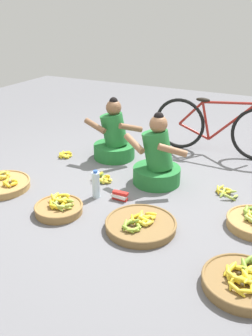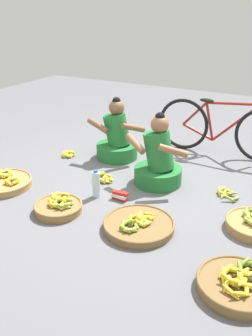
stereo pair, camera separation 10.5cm
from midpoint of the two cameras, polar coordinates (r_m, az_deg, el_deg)
ground_plane at (r=3.93m, az=2.16°, el=-3.61°), size 10.00×10.00×0.00m
vendor_woman_front at (r=4.02m, az=5.71°, el=0.98°), size 0.73×0.52×0.80m
vendor_woman_behind at (r=4.69m, az=-0.77°, el=4.45°), size 0.69×0.52×0.78m
bicycle_leaning at (r=4.90m, az=14.99°, el=5.86°), size 1.70×0.08×0.73m
banana_basket_back_left at (r=4.21m, az=-17.63°, el=-2.11°), size 0.61×0.61×0.14m
banana_basket_front_left at (r=3.59m, az=-9.48°, el=-5.85°), size 0.46×0.46×0.16m
banana_basket_near_vendor at (r=3.29m, az=2.90°, el=-8.69°), size 0.63×0.63×0.14m
banana_basket_back_center at (r=2.80m, az=17.92°, el=-16.57°), size 0.57×0.57×0.16m
loose_bananas_front_center at (r=4.87m, az=-8.22°, el=2.15°), size 0.20×0.23×0.09m
loose_bananas_near_bicycle at (r=4.15m, az=-2.72°, el=-1.58°), size 0.27×0.23×0.09m
loose_bananas_back_right at (r=3.97m, az=16.00°, el=-3.82°), size 0.26×0.25×0.09m
water_bottle at (r=3.77m, az=-3.81°, el=-2.51°), size 0.08×0.08×0.30m
packet_carton_stack at (r=3.75m, az=-0.17°, el=-4.30°), size 0.17×0.07×0.09m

